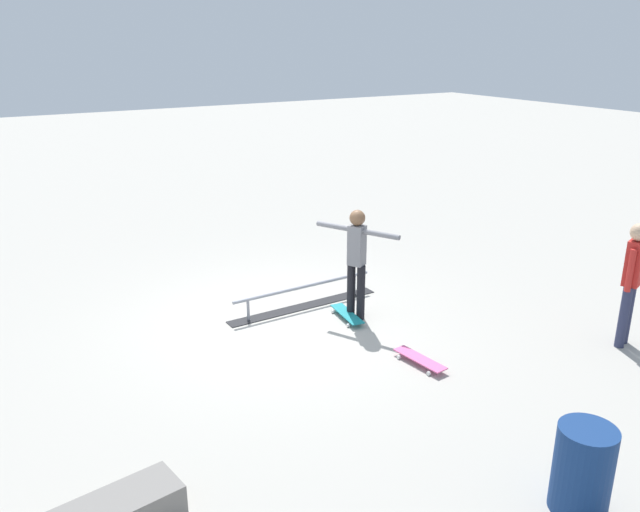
{
  "coord_description": "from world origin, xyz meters",
  "views": [
    {
      "loc": [
        4.0,
        7.78,
        4.07
      ],
      "look_at": [
        -0.51,
        0.15,
        1.0
      ],
      "focal_mm": 35.83,
      "sensor_mm": 36.0,
      "label": 1
    }
  ],
  "objects_px": {
    "grind_rail": "(304,298)",
    "skateboard_main": "(347,314)",
    "bystander_red_shirt": "(632,278)",
    "trash_bin": "(583,469)",
    "skater_main": "(357,256)",
    "loose_skateboard_pink": "(420,359)"
  },
  "relations": [
    {
      "from": "bystander_red_shirt",
      "to": "loose_skateboard_pink",
      "type": "relative_size",
      "value": 2.14
    },
    {
      "from": "skater_main",
      "to": "skateboard_main",
      "type": "relative_size",
      "value": 2.07
    },
    {
      "from": "grind_rail",
      "to": "skater_main",
      "type": "relative_size",
      "value": 1.54
    },
    {
      "from": "skateboard_main",
      "to": "loose_skateboard_pink",
      "type": "bearing_deg",
      "value": 8.79
    },
    {
      "from": "grind_rail",
      "to": "skateboard_main",
      "type": "distance_m",
      "value": 0.81
    },
    {
      "from": "grind_rail",
      "to": "loose_skateboard_pink",
      "type": "xyz_separation_m",
      "value": [
        -0.39,
        2.41,
        -0.08
      ]
    },
    {
      "from": "grind_rail",
      "to": "loose_skateboard_pink",
      "type": "bearing_deg",
      "value": 97.61
    },
    {
      "from": "skater_main",
      "to": "trash_bin",
      "type": "distance_m",
      "value": 4.56
    },
    {
      "from": "skateboard_main",
      "to": "bystander_red_shirt",
      "type": "distance_m",
      "value": 3.98
    },
    {
      "from": "bystander_red_shirt",
      "to": "trash_bin",
      "type": "bearing_deg",
      "value": -170.17
    },
    {
      "from": "skateboard_main",
      "to": "grind_rail",
      "type": "bearing_deg",
      "value": -147.67
    },
    {
      "from": "bystander_red_shirt",
      "to": "loose_skateboard_pink",
      "type": "height_order",
      "value": "bystander_red_shirt"
    },
    {
      "from": "grind_rail",
      "to": "trash_bin",
      "type": "distance_m",
      "value": 5.25
    },
    {
      "from": "bystander_red_shirt",
      "to": "loose_skateboard_pink",
      "type": "xyz_separation_m",
      "value": [
        2.78,
        -0.98,
        -0.92
      ]
    },
    {
      "from": "grind_rail",
      "to": "skateboard_main",
      "type": "xyz_separation_m",
      "value": [
        -0.34,
        0.73,
        -0.08
      ]
    },
    {
      "from": "skater_main",
      "to": "bystander_red_shirt",
      "type": "distance_m",
      "value": 3.76
    },
    {
      "from": "bystander_red_shirt",
      "to": "skateboard_main",
      "type": "bearing_deg",
      "value": 116.85
    },
    {
      "from": "skateboard_main",
      "to": "bystander_red_shirt",
      "type": "height_order",
      "value": "bystander_red_shirt"
    },
    {
      "from": "skater_main",
      "to": "skateboard_main",
      "type": "xyz_separation_m",
      "value": [
        0.14,
        -0.02,
        -0.91
      ]
    },
    {
      "from": "bystander_red_shirt",
      "to": "trash_bin",
      "type": "relative_size",
      "value": 2.09
    },
    {
      "from": "grind_rail",
      "to": "bystander_red_shirt",
      "type": "height_order",
      "value": "bystander_red_shirt"
    },
    {
      "from": "skateboard_main",
      "to": "trash_bin",
      "type": "bearing_deg",
      "value": 1.81
    }
  ]
}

